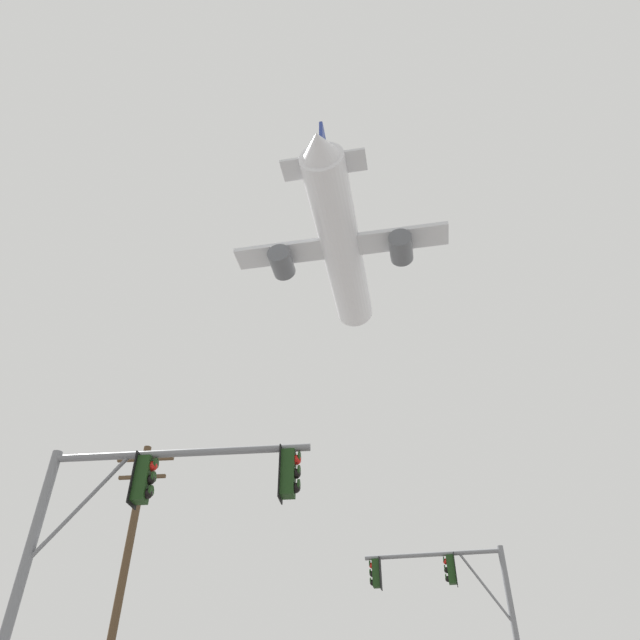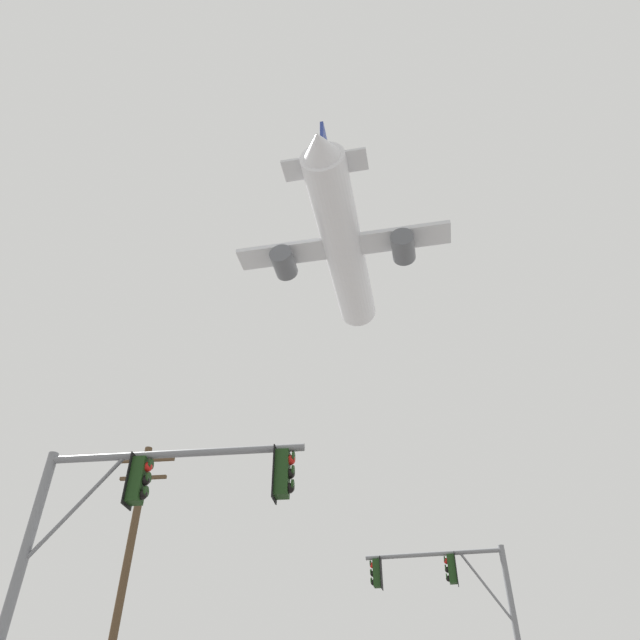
{
  "view_description": "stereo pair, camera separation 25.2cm",
  "coord_description": "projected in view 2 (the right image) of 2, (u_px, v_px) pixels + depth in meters",
  "views": [
    {
      "loc": [
        0.58,
        -4.01,
        1.29
      ],
      "look_at": [
        -1.54,
        15.38,
        15.72
      ],
      "focal_mm": 32.36,
      "sensor_mm": 36.0,
      "label": 1
    },
    {
      "loc": [
        0.84,
        -3.98,
        1.29
      ],
      "look_at": [
        -1.54,
        15.38,
        15.72
      ],
      "focal_mm": 32.36,
      "sensor_mm": 36.0,
      "label": 2
    }
  ],
  "objects": [
    {
      "name": "airplane",
      "position": [
        343.0,
        247.0,
        44.86
      ],
      "size": [
        16.5,
        21.35,
        5.82
      ],
      "color": "white"
    },
    {
      "name": "signal_pole_near",
      "position": [
        123.0,
        526.0,
        10.85
      ],
      "size": [
        5.36,
        0.46,
        6.18
      ],
      "color": "slate",
      "rests_on": "ground"
    },
    {
      "name": "utility_pole",
      "position": [
        123.0,
        587.0,
        19.38
      ],
      "size": [
        2.2,
        0.28,
        10.59
      ],
      "color": "brown",
      "rests_on": "ground"
    },
    {
      "name": "signal_pole_far",
      "position": [
        463.0,
        605.0,
        18.81
      ],
      "size": [
        4.73,
        0.77,
        6.78
      ],
      "color": "slate",
      "rests_on": "ground"
    }
  ]
}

